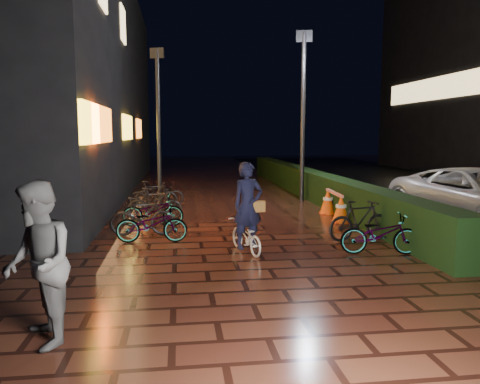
{
  "coord_description": "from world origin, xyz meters",
  "views": [
    {
      "loc": [
        -1.55,
        -9.0,
        2.38
      ],
      "look_at": [
        -0.24,
        1.11,
        1.1
      ],
      "focal_mm": 35.0,
      "sensor_mm": 36.0,
      "label": 1
    }
  ],
  "objects": [
    {
      "name": "bystander_person",
      "position": [
        -3.13,
        -3.71,
        0.94
      ],
      "size": [
        1.02,
        1.12,
        1.87
      ],
      "primitive_type": "imported",
      "rotation": [
        0.0,
        0.0,
        -1.15
      ],
      "color": "#545557",
      "rests_on": "ground"
    },
    {
      "name": "lamp_post_sf",
      "position": [
        -2.26,
        8.03,
        2.94
      ],
      "size": [
        0.5,
        0.25,
        5.35
      ],
      "color": "black",
      "rests_on": "ground"
    },
    {
      "name": "parked_bikes_hedge",
      "position": [
        2.38,
        0.16,
        0.43
      ],
      "size": [
        1.65,
        1.91,
        0.91
      ],
      "color": "black",
      "rests_on": "ground"
    },
    {
      "name": "lamp_post_hedge",
      "position": [
        2.74,
        7.02,
        3.23
      ],
      "size": [
        0.56,
        0.22,
        5.86
      ],
      "color": "black",
      "rests_on": "ground"
    },
    {
      "name": "ground",
      "position": [
        0.0,
        0.0,
        0.0
      ],
      "size": [
        80.0,
        80.0,
        0.0
      ],
      "primitive_type": "plane",
      "color": "#381911",
      "rests_on": "ground"
    },
    {
      "name": "hedge",
      "position": [
        3.3,
        8.0,
        0.5
      ],
      "size": [
        0.7,
        20.0,
        1.0
      ],
      "primitive_type": "cube",
      "color": "black",
      "rests_on": "ground"
    },
    {
      "name": "traffic_barrier",
      "position": [
        2.77,
        3.61,
        0.38
      ],
      "size": [
        0.56,
        1.88,
        0.76
      ],
      "color": "#FF600D",
      "rests_on": "ground"
    },
    {
      "name": "cyclist",
      "position": [
        -0.24,
        0.04,
        0.68
      ],
      "size": [
        0.81,
        1.35,
        1.83
      ],
      "color": "white",
      "rests_on": "ground"
    },
    {
      "name": "cart_assembly",
      "position": [
        3.19,
        2.65,
        0.49
      ],
      "size": [
        0.58,
        0.61,
        0.95
      ],
      "color": "black",
      "rests_on": "ground"
    },
    {
      "name": "parked_bikes_storefront",
      "position": [
        -2.27,
        3.67,
        0.43
      ],
      "size": [
        1.8,
        5.73,
        0.91
      ],
      "color": "black",
      "rests_on": "ground"
    }
  ]
}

